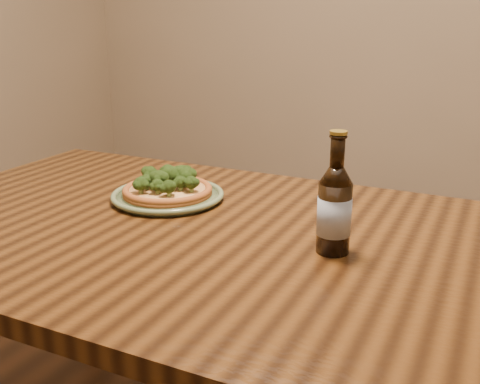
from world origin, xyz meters
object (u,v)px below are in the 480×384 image
at_px(plate, 168,196).
at_px(pizza, 168,187).
at_px(beer_bottle, 334,209).
at_px(table, 227,272).

xyz_separation_m(plate, pizza, (0.00, 0.00, 0.02)).
xyz_separation_m(plate, beer_bottle, (0.46, -0.13, 0.08)).
distance_m(pizza, beer_bottle, 0.48).
relative_size(table, beer_bottle, 6.79).
bearing_deg(plate, table, -29.38).
xyz_separation_m(pizza, beer_bottle, (0.46, -0.13, 0.06)).
xyz_separation_m(table, plate, (-0.23, 0.13, 0.10)).
distance_m(plate, beer_bottle, 0.48).
height_order(table, beer_bottle, beer_bottle).
bearing_deg(table, plate, 150.62).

